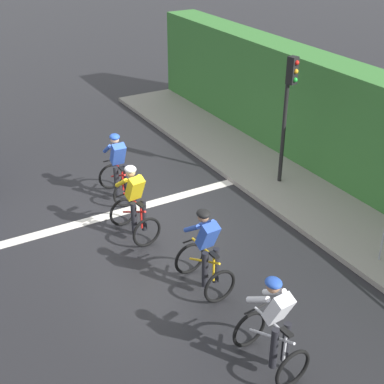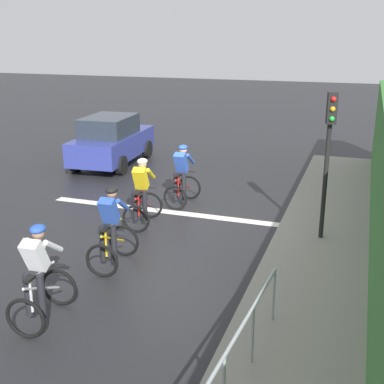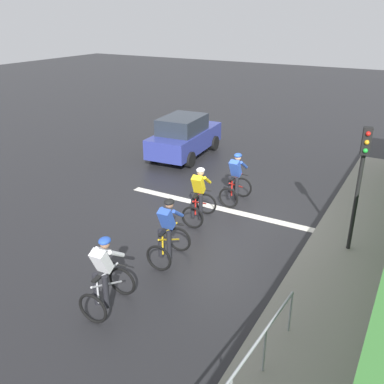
# 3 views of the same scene
# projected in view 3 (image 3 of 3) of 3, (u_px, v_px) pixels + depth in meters

# --- Properties ---
(ground_plane) EXTENTS (80.00, 80.00, 0.00)m
(ground_plane) POSITION_uv_depth(u_px,v_px,m) (219.00, 216.00, 12.91)
(ground_plane) COLOR black
(sidewalk_kerb) EXTENTS (2.80, 19.78, 0.12)m
(sidewalk_kerb) POSITION_uv_depth(u_px,v_px,m) (350.00, 290.00, 9.36)
(sidewalk_kerb) COLOR gray
(sidewalk_kerb) RESTS_ON ground
(road_marking_stop_line) EXTENTS (7.00, 0.30, 0.01)m
(road_marking_stop_line) POSITION_uv_depth(u_px,v_px,m) (226.00, 210.00, 13.31)
(road_marking_stop_line) COLOR silver
(road_marking_stop_line) RESTS_ON ground
(cyclist_lead) EXTENTS (0.75, 1.13, 1.66)m
(cyclist_lead) POSITION_uv_depth(u_px,v_px,m) (105.00, 277.00, 8.57)
(cyclist_lead) COLOR black
(cyclist_lead) RESTS_ON ground
(cyclist_second) EXTENTS (0.73, 1.11, 1.66)m
(cyclist_second) POSITION_uv_depth(u_px,v_px,m) (168.00, 233.00, 10.27)
(cyclist_second) COLOR black
(cyclist_second) RESTS_ON ground
(cyclist_mid) EXTENTS (0.78, 1.14, 1.66)m
(cyclist_mid) POSITION_uv_depth(u_px,v_px,m) (199.00, 197.00, 12.27)
(cyclist_mid) COLOR black
(cyclist_mid) RESTS_ON ground
(cyclist_fourth) EXTENTS (0.72, 1.10, 1.66)m
(cyclist_fourth) POSITION_uv_depth(u_px,v_px,m) (236.00, 180.00, 13.51)
(cyclist_fourth) COLOR black
(cyclist_fourth) RESTS_ON ground
(car_navy) EXTENTS (2.12, 4.22, 1.76)m
(car_navy) POSITION_uv_depth(u_px,v_px,m) (184.00, 136.00, 17.94)
(car_navy) COLOR navy
(car_navy) RESTS_ON ground
(traffic_light_near_crossing) EXTENTS (0.24, 0.31, 3.34)m
(traffic_light_near_crossing) POSITION_uv_depth(u_px,v_px,m) (361.00, 173.00, 10.04)
(traffic_light_near_crossing) COLOR black
(traffic_light_near_crossing) RESTS_ON ground
(pedestrian_railing_kerbside) EXTENTS (0.28, 3.56, 1.03)m
(pedestrian_railing_kerbside) POSITION_uv_depth(u_px,v_px,m) (249.00, 363.00, 6.49)
(pedestrian_railing_kerbside) COLOR #999EA3
(pedestrian_railing_kerbside) RESTS_ON ground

